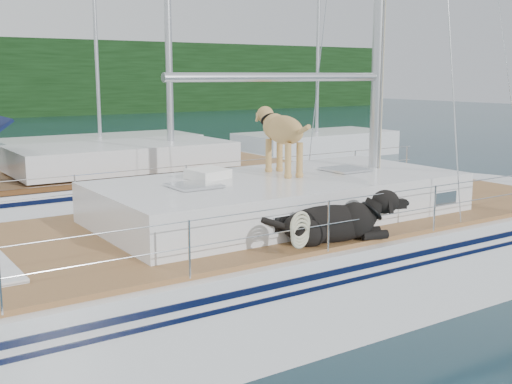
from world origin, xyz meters
TOP-DOWN VIEW (x-y plane):
  - ground at (0.00, 0.00)m, footprint 120.00×120.00m
  - main_sailboat at (0.10, -0.01)m, footprint 12.00×3.85m
  - neighbor_sailboat at (-0.14, 6.26)m, footprint 11.00×3.50m
  - bg_boat_center at (4.00, 16.00)m, footprint 7.20×3.00m
  - bg_boat_east at (12.00, 13.00)m, footprint 6.40×3.00m

SIDE VIEW (x-z plane):
  - ground at x=0.00m, z-range 0.00..0.00m
  - bg_boat_center at x=4.00m, z-range -5.37..6.28m
  - bg_boat_east at x=12.00m, z-range -5.37..6.28m
  - neighbor_sailboat at x=-0.14m, z-range -6.02..7.28m
  - main_sailboat at x=0.10m, z-range -6.32..7.69m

